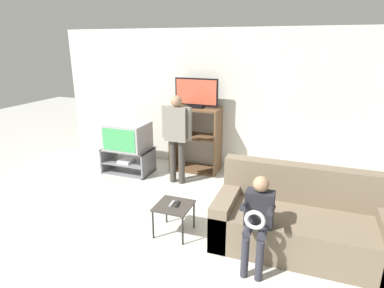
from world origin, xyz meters
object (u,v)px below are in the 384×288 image
media_shelf (196,139)px  remote_control_white (172,204)px  couch (301,223)px  television_main (128,136)px  remote_control_black (177,204)px  person_standing_adult (177,132)px  snack_table (174,208)px  tv_stand (128,160)px  person_seated_child (258,216)px  television_flat (196,94)px

media_shelf → remote_control_white: bearing=-78.2°
media_shelf → couch: (2.00, -1.88, -0.31)m
television_main → remote_control_black: 2.32m
media_shelf → person_standing_adult: bearing=-98.2°
remote_control_black → person_standing_adult: size_ratio=0.09×
television_main → snack_table: bearing=-45.0°
remote_control_black → remote_control_white: same height
couch → tv_stand: bearing=156.9°
remote_control_white → person_standing_adult: size_ratio=0.09×
television_main → snack_table: size_ratio=1.66×
media_shelf → remote_control_black: size_ratio=8.42×
tv_stand → television_main: bearing=71.8°
snack_table → person_seated_child: (1.08, -0.27, 0.26)m
television_flat → person_standing_adult: (-0.11, -0.68, -0.54)m
media_shelf → remote_control_white: (0.44, -2.13, -0.21)m
remote_control_white → couch: (1.55, 0.25, -0.10)m
person_standing_adult → couch: bearing=-30.1°
media_shelf → snack_table: bearing=-77.5°
tv_stand → person_standing_adult: (1.06, -0.13, 0.69)m
couch → person_seated_child: size_ratio=1.95×
television_main → television_flat: size_ratio=0.91×
tv_stand → person_seated_child: bearing=-34.6°
tv_stand → person_seated_child: person_seated_child is taller
person_standing_adult → media_shelf: bearing=81.8°
media_shelf → person_seated_child: (1.55, -2.41, -0.01)m
remote_control_white → television_main: bearing=132.8°
tv_stand → snack_table: 2.28m
television_flat → couch: (1.98, -1.89, -1.15)m
remote_control_white → couch: couch is taller
television_flat → person_seated_child: bearing=-57.5°
person_seated_child → person_standing_adult: bearing=133.5°
remote_control_white → person_seated_child: (1.11, -0.28, 0.20)m
remote_control_white → person_standing_adult: (-0.54, 1.46, 0.51)m
tv_stand → television_flat: bearing=25.3°
television_main → remote_control_black: (1.66, -1.60, -0.29)m
snack_table → person_standing_adult: size_ratio=0.29×
remote_control_black → tv_stand: bearing=127.6°
media_shelf → person_standing_adult: (-0.10, -0.67, 0.30)m
snack_table → couch: bearing=9.5°
television_flat → remote_control_black: (0.51, -2.13, -1.06)m
television_flat → person_seated_child: (1.54, -2.42, -0.85)m
tv_stand → remote_control_white: (1.60, -1.59, 0.18)m
remote_control_white → person_seated_child: size_ratio=0.14×
television_main → remote_control_white: 2.28m
couch → person_standing_adult: (-2.09, 1.21, 0.61)m
television_flat → person_standing_adult: bearing=-99.0°
tv_stand → person_seated_child: 3.31m
snack_table → remote_control_white: bearing=164.2°
tv_stand → person_standing_adult: size_ratio=0.59×
media_shelf → person_seated_child: media_shelf is taller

